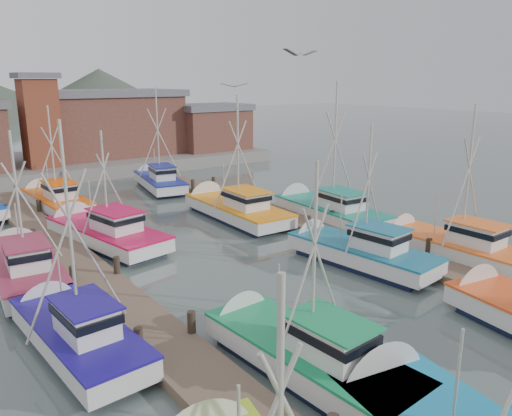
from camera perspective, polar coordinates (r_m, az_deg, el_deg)
ground at (r=23.21m, az=3.32°, el=-8.75°), size 260.00×260.00×0.00m
dock_left at (r=23.22m, az=-16.98°, el=-8.82°), size 2.30×46.00×1.50m
dock_right at (r=30.41m, az=8.58°, el=-2.77°), size 2.30×46.00×1.50m
quay at (r=55.70m, az=-21.95°, el=4.60°), size 44.00×16.00×1.20m
shed_center at (r=57.02m, az=-16.47°, el=9.41°), size 14.84×9.54×6.90m
shed_right at (r=59.20m, az=-5.23°, el=9.27°), size 8.48×6.36×5.20m
lookout_tower at (r=50.81m, az=-23.47°, el=9.24°), size 3.60×3.60×8.50m
boat_4 at (r=16.79m, az=4.68°, el=-15.86°), size 3.07×8.38×7.57m
boat_5 at (r=26.00m, az=11.10°, el=-4.81°), size 3.43×8.63×7.77m
boat_6 at (r=18.90m, az=-20.14°, el=-13.07°), size 3.44×7.96×8.56m
boat_7 at (r=28.21m, az=21.17°, el=-4.00°), size 3.53×8.50×8.71m
boat_8 at (r=29.98m, az=-17.22°, el=-2.60°), size 4.51×9.70×7.31m
boat_9 at (r=33.84m, az=-2.72°, el=-0.02°), size 3.73×9.88×9.11m
boat_10 at (r=25.91m, az=-24.96°, el=-6.01°), size 3.35×8.78×7.74m
boat_11 at (r=33.79m, az=7.90°, el=-0.16°), size 4.01×9.53×9.90m
boat_12 at (r=39.06m, az=-22.08°, el=0.88°), size 3.31×8.85×8.16m
boat_13 at (r=43.79m, az=-11.13°, el=3.06°), size 4.15×8.86×9.24m
gull_near at (r=16.25m, az=5.11°, el=17.18°), size 1.54×0.66×0.24m
gull_far at (r=25.35m, az=-2.48°, el=13.79°), size 1.55×0.63×0.24m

